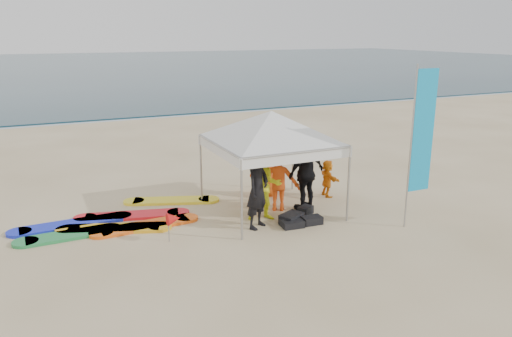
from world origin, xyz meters
The scene contains 14 objects.
ground centered at (0.00, 0.00, 0.00)m, with size 120.00×120.00×0.00m, color beige.
ocean centered at (0.00, 60.00, 0.04)m, with size 160.00×84.00×0.08m, color #0C2633.
shoreline_foam centered at (0.00, 18.20, 0.00)m, with size 160.00×1.20×0.01m, color silver.
person_black_a centered at (0.74, 1.94, 0.92)m, with size 0.67×0.44×1.84m, color black.
person_yellow centered at (1.10, 2.31, 0.83)m, with size 0.81×0.63×1.66m, color yellow.
person_orange_a centered at (1.71, 2.78, 0.82)m, with size 1.06×0.61×1.64m, color #E24A14.
person_black_b centered at (2.35, 2.53, 0.96)m, with size 1.12×0.47×1.91m, color black.
person_orange_b centered at (1.87, 3.90, 0.83)m, with size 0.81×0.53×1.66m, color #DE5113.
person_seated centered at (3.40, 3.19, 0.51)m, with size 0.94×0.30×1.01m, color orange.
canopy_tent centered at (1.49, 2.78, 2.50)m, with size 3.82×3.82×2.88m.
feather_flag centered at (4.11, 0.57, 2.17)m, with size 0.62×0.04×3.68m.
marker_pennant centered at (-1.20, 1.99, 0.49)m, with size 0.28×0.28×0.64m.
gear_pile centered at (1.73, 1.80, 0.10)m, with size 1.18×1.00×0.22m.
surfboard_spread centered at (-2.09, 3.57, 0.04)m, with size 4.68×2.53×0.07m.
Camera 1 is at (-3.72, -7.76, 4.34)m, focal length 35.00 mm.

